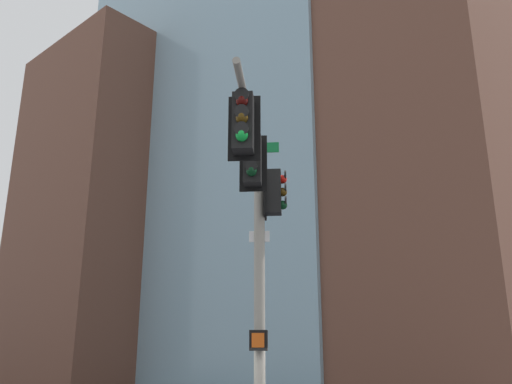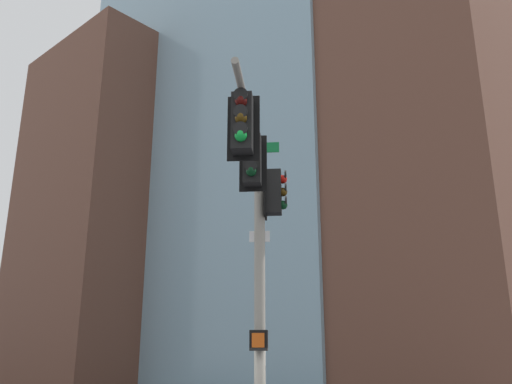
% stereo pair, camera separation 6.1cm
% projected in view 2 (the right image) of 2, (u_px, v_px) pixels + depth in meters
% --- Properties ---
extents(signal_pole_assembly, '(4.06, 3.13, 7.17)m').
position_uv_depth(signal_pole_assembly, '(258.00, 219.00, 10.92)').
color(signal_pole_assembly, '#9E998C').
rests_on(signal_pole_assembly, ground_plane).
extents(building_brick_nearside, '(18.83, 20.90, 46.04)m').
position_uv_depth(building_brick_nearside, '(390.00, 102.00, 45.81)').
color(building_brick_nearside, brown).
rests_on(building_brick_nearside, ground_plane).
extents(building_brick_midblock, '(23.03, 15.91, 33.79)m').
position_uv_depth(building_brick_midblock, '(147.00, 218.00, 58.90)').
color(building_brick_midblock, brown).
rests_on(building_brick_midblock, ground_plane).
extents(building_glass_tower, '(26.73, 30.76, 63.41)m').
position_uv_depth(building_glass_tower, '(271.00, 87.00, 61.40)').
color(building_glass_tower, '#8CB2C6').
rests_on(building_glass_tower, ground_plane).
extents(building_brick_farside, '(16.96, 19.18, 53.73)m').
position_uv_depth(building_brick_farside, '(394.00, 180.00, 77.92)').
color(building_brick_farside, '#845B47').
rests_on(building_brick_farside, ground_plane).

